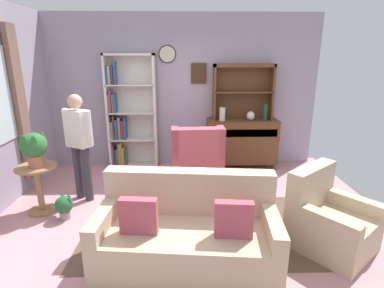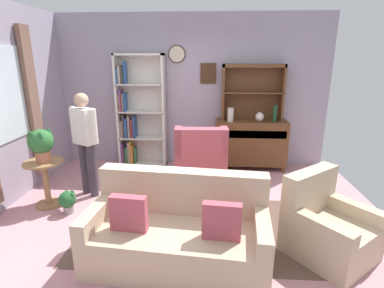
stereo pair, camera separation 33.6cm
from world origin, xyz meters
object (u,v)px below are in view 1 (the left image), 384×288
Objects in this scene: sideboard at (242,141)px; bottle_wine at (265,112)px; vase_tall at (222,114)px; vase_round at (251,116)px; potted_plant_large at (34,147)px; couch_floral at (188,234)px; sideboard_hutch at (243,84)px; bookshelf at (128,115)px; wingback_chair at (197,166)px; plant_stand at (39,184)px; armchair_floral at (329,223)px; person_reading at (79,140)px; potted_plant_small at (64,206)px.

bottle_wine is at bearing -12.89° from sideboard.
vase_tall is 1.44× the size of vase_round.
sideboard is at bearing 29.23° from potted_plant_large.
couch_floral is at bearing -28.27° from potted_plant_large.
potted_plant_large is at bearing -150.77° from sideboard.
sideboard_hutch is at bearing 126.48° from vase_round.
bookshelf is 4.60× the size of potted_plant_large.
bottle_wine reaches higher than wingback_chair.
bottle_wine is at bearing 24.65° from plant_stand.
sideboard is 1.06m from sideboard_hutch.
potted_plant_large is at bearing 166.57° from armchair_floral.
person_reading is (-2.97, -1.20, -0.16)m from bottle_wine.
potted_plant_small is 0.20× the size of person_reading.
couch_floral is (-1.19, -2.68, -0.69)m from vase_round.
plant_stand is (-0.91, -1.75, -0.58)m from bookshelf.
sideboard is 1.24× the size of wingback_chair.
wingback_chair reaches higher than armchair_floral.
vase_round is 0.56× the size of bottle_wine.
vase_round is at bearing 32.85° from potted_plant_small.
person_reading is at bearing -155.73° from vase_round.
armchair_floral is 1.03× the size of wingback_chair.
sideboard_hutch is at bearing 69.60° from couch_floral.
bookshelf is 12.35× the size of vase_round.
bookshelf reaches higher than sideboard_hutch.
sideboard_hutch is 2.98m from armchair_floral.
potted_plant_small is at bearing -141.77° from vase_tall.
bottle_wine is at bearing 25.14° from potted_plant_large.
armchair_floral is 3.66m from plant_stand.
vase_tall reaches higher than plant_stand.
bookshelf is at bearing 176.03° from bottle_wine.
vase_round is at bearing 175.05° from bottle_wine.
sideboard reaches higher than plant_stand.
sideboard is 7.65× the size of vase_round.
sideboard is at bearing -90.00° from sideboard_hutch.
couch_floral is at bearing -113.99° from vase_round.
vase_round is 0.09× the size of couch_floral.
couch_floral is 2.82× the size of plant_stand.
sideboard is 0.83× the size of person_reading.
bookshelf is at bearing 176.14° from vase_round.
armchair_floral reaches higher than potted_plant_small.
armchair_floral is at bearing -13.43° from potted_plant_large.
person_reading is at bearing 158.07° from armchair_floral.
sideboard_hutch is (2.13, 0.02, 0.57)m from bookshelf.
vase_round is at bearing -53.52° from sideboard_hutch.
sideboard is 3.49m from potted_plant_large.
potted_plant_small is at bearing -143.37° from sideboard_hutch.
armchair_floral is at bearing -78.56° from sideboard.
plant_stand is at bearing -153.28° from vase_round.
plant_stand is 0.78m from person_reading.
plant_stand is at bearing -117.58° from bookshelf.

